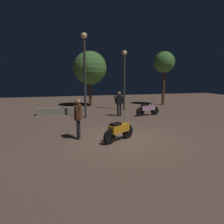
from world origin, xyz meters
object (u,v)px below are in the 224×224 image
Objects in this scene: motorcycle_orange_foreground at (119,130)px; streetlamp_near at (85,65)px; streetlamp_far at (124,72)px; motorcycle_pink_parked_left at (148,109)px; person_rider_beside at (119,102)px; person_bystander_far at (78,115)px.

streetlamp_near reaches higher than motorcycle_orange_foreground.
streetlamp_far is (2.80, 7.51, 2.38)m from motorcycle_orange_foreground.
motorcycle_pink_parked_left is 4.84m from streetlamp_near.
person_rider_beside is 0.36× the size of streetlamp_far.
person_bystander_far reaches higher than person_rider_beside.
streetlamp_far is (4.29, 6.79, 1.85)m from person_bystander_far.
person_rider_beside is at bearing 163.33° from motorcycle_pink_parked_left.
motorcycle_pink_parked_left is 1.92m from person_rider_beside.
motorcycle_pink_parked_left is at bearing -4.48° from streetlamp_near.
motorcycle_orange_foreground is 5.45m from person_rider_beside.
person_rider_beside is 0.31× the size of streetlamp_near.
motorcycle_orange_foreground is 0.89× the size of person_bystander_far.
streetlamp_far is at bearing -16.87° from person_rider_beside.
streetlamp_near is at bearing -144.71° from streetlamp_far.
motorcycle_orange_foreground is 0.34× the size of streetlamp_far.
streetlamp_near is (1.01, 4.47, 2.21)m from person_bystander_far.
streetlamp_far is (3.28, 2.32, -0.36)m from streetlamp_near.
person_rider_beside is at bearing -105.58° from person_bystander_far.
motorcycle_orange_foreground is 0.29× the size of streetlamp_near.
person_bystander_far is at bearing -102.71° from streetlamp_near.
streetlamp_near is at bearing -82.98° from person_bystander_far.
streetlamp_near is (-2.14, 0.02, 2.25)m from person_rider_beside.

